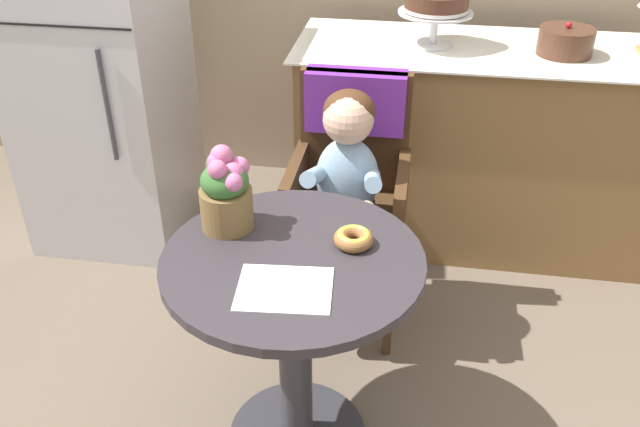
# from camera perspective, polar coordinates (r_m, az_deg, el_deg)

# --- Properties ---
(cafe_table) EXTENTS (0.72, 0.72, 0.72)m
(cafe_table) POSITION_cam_1_polar(r_m,az_deg,el_deg) (1.96, -2.17, -8.70)
(cafe_table) COLOR #332D33
(cafe_table) RESTS_ON ground
(wicker_chair) EXTENTS (0.42, 0.45, 0.95)m
(wicker_chair) POSITION_cam_1_polar(r_m,az_deg,el_deg) (2.46, 2.65, 4.26)
(wicker_chair) COLOR #472D19
(wicker_chair) RESTS_ON ground
(seated_child) EXTENTS (0.27, 0.32, 0.73)m
(seated_child) POSITION_cam_1_polar(r_m,az_deg,el_deg) (2.30, 2.21, 3.31)
(seated_child) COLOR #8CADCC
(seated_child) RESTS_ON ground
(paper_napkin) EXTENTS (0.26, 0.21, 0.00)m
(paper_napkin) POSITION_cam_1_polar(r_m,az_deg,el_deg) (1.71, -3.01, -6.35)
(paper_napkin) COLOR white
(paper_napkin) RESTS_ON cafe_table
(donut_front) EXTENTS (0.11, 0.11, 0.04)m
(donut_front) POSITION_cam_1_polar(r_m,az_deg,el_deg) (1.86, 2.85, -2.06)
(donut_front) COLOR #936033
(donut_front) RESTS_ON cafe_table
(flower_vase) EXTENTS (0.15, 0.15, 0.24)m
(flower_vase) POSITION_cam_1_polar(r_m,az_deg,el_deg) (1.91, -7.93, 1.90)
(flower_vase) COLOR brown
(flower_vase) RESTS_ON cafe_table
(display_counter) EXTENTS (1.56, 0.62, 0.90)m
(display_counter) POSITION_cam_1_polar(r_m,az_deg,el_deg) (3.06, 12.84, 5.49)
(display_counter) COLOR olive
(display_counter) RESTS_ON ground
(round_layer_cake) EXTENTS (0.21, 0.21, 0.13)m
(round_layer_cake) POSITION_cam_1_polar(r_m,az_deg,el_deg) (2.89, 19.99, 13.47)
(round_layer_cake) COLOR #4C2D1E
(round_layer_cake) RESTS_ON display_counter
(refrigerator) EXTENTS (0.64, 0.63, 1.70)m
(refrigerator) POSITION_cam_1_polar(r_m,az_deg,el_deg) (3.04, -18.35, 12.54)
(refrigerator) COLOR silver
(refrigerator) RESTS_ON ground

